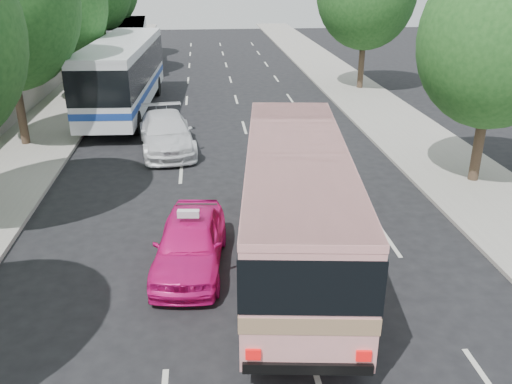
{
  "coord_description": "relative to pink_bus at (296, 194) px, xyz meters",
  "views": [
    {
      "loc": [
        -0.99,
        -9.45,
        7.32
      ],
      "look_at": [
        0.38,
        4.08,
        1.6
      ],
      "focal_mm": 38.0,
      "sensor_mm": 36.0,
      "label": 1
    }
  ],
  "objects": [
    {
      "name": "ground",
      "position": [
        -1.3,
        -3.02,
        -1.95
      ],
      "size": [
        120.0,
        120.0,
        0.0
      ],
      "primitive_type": "plane",
      "color": "black",
      "rests_on": "ground"
    },
    {
      "name": "sidewalk_left",
      "position": [
        -9.8,
        16.98,
        -1.88
      ],
      "size": [
        4.0,
        90.0,
        0.15
      ],
      "primitive_type": "cube",
      "color": "#9E998E",
      "rests_on": "ground"
    },
    {
      "name": "sidewalk_right",
      "position": [
        7.2,
        16.98,
        -1.89
      ],
      "size": [
        4.0,
        90.0,
        0.12
      ],
      "primitive_type": "cube",
      "color": "#9E998E",
      "rests_on": "ground"
    },
    {
      "name": "low_wall",
      "position": [
        -11.6,
        16.98,
        -1.05
      ],
      "size": [
        0.3,
        90.0,
        1.5
      ],
      "primitive_type": "cube",
      "color": "#9E998E",
      "rests_on": "sidewalk_left"
    },
    {
      "name": "tree_right_near",
      "position": [
        7.48,
        4.92,
        3.25
      ],
      "size": [
        5.1,
        5.1,
        7.95
      ],
      "color": "#38281E",
      "rests_on": "ground"
    },
    {
      "name": "pink_bus",
      "position": [
        0.0,
        0.0,
        0.0
      ],
      "size": [
        3.66,
        10.05,
        3.13
      ],
      "rotation": [
        0.0,
        0.0,
        -0.12
      ],
      "color": "pink",
      "rests_on": "ground"
    },
    {
      "name": "pink_taxi",
      "position": [
        -2.75,
        -0.02,
        -1.23
      ],
      "size": [
        2.14,
        4.4,
        1.45
      ],
      "primitive_type": "imported",
      "rotation": [
        0.0,
        0.0,
        -0.1
      ],
      "color": "#E2137B",
      "rests_on": "ground"
    },
    {
      "name": "white_pickup",
      "position": [
        -3.86,
        9.88,
        -1.19
      ],
      "size": [
        2.81,
        5.47,
        1.52
      ],
      "primitive_type": "imported",
      "rotation": [
        0.0,
        0.0,
        0.13
      ],
      "color": "silver",
      "rests_on": "ground"
    },
    {
      "name": "tour_coach_front",
      "position": [
        -6.33,
        16.63,
        0.29
      ],
      "size": [
        3.28,
        12.57,
        3.73
      ],
      "rotation": [
        0.0,
        0.0,
        -0.05
      ],
      "color": "silver",
      "rests_on": "ground"
    },
    {
      "name": "tour_coach_rear",
      "position": [
        -7.6,
        30.66,
        0.06
      ],
      "size": [
        3.21,
        11.33,
        3.35
      ],
      "rotation": [
        0.0,
        0.0,
        0.07
      ],
      "color": "silver",
      "rests_on": "ground"
    },
    {
      "name": "taxi_roof_sign",
      "position": [
        -2.75,
        -0.02,
        -0.41
      ],
      "size": [
        0.57,
        0.24,
        0.18
      ],
      "primitive_type": "cube",
      "rotation": [
        0.0,
        0.0,
        -0.1
      ],
      "color": "silver",
      "rests_on": "pink_taxi"
    }
  ]
}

